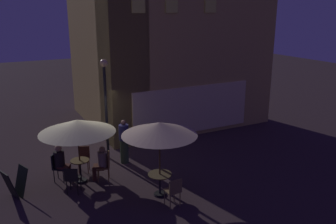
% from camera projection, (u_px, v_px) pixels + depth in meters
% --- Properties ---
extents(ground_plane, '(60.00, 60.00, 0.00)m').
position_uv_depth(ground_plane, '(97.00, 166.00, 13.15)').
color(ground_plane, '#322427').
extents(cafe_building, '(8.27, 6.95, 7.85)m').
position_uv_depth(cafe_building, '(151.00, 46.00, 16.44)').
color(cafe_building, tan).
rests_on(cafe_building, ground).
extents(street_lamp_near_corner, '(0.29, 0.29, 3.84)m').
position_uv_depth(street_lamp_near_corner, '(105.00, 94.00, 13.15)').
color(street_lamp_near_corner, black).
rests_on(street_lamp_near_corner, ground).
extents(menu_sandwich_board, '(0.80, 0.74, 0.91)m').
position_uv_depth(menu_sandwich_board, '(15.00, 183.00, 10.89)').
color(menu_sandwich_board, black).
rests_on(menu_sandwich_board, ground).
extents(cafe_table_0, '(0.61, 0.61, 0.77)m').
position_uv_depth(cafe_table_0, '(80.00, 167.00, 11.85)').
color(cafe_table_0, black).
rests_on(cafe_table_0, ground).
extents(cafe_table_1, '(0.74, 0.74, 0.71)m').
position_uv_depth(cafe_table_1, '(160.00, 180.00, 10.99)').
color(cafe_table_1, black).
rests_on(cafe_table_1, ground).
extents(patio_umbrella_0, '(2.45, 2.45, 2.17)m').
position_uv_depth(patio_umbrella_0, '(77.00, 126.00, 11.45)').
color(patio_umbrella_0, black).
rests_on(patio_umbrella_0, ground).
extents(patio_umbrella_1, '(2.27, 2.27, 2.37)m').
position_uv_depth(patio_umbrella_1, '(159.00, 129.00, 10.53)').
color(patio_umbrella_1, black).
rests_on(patio_umbrella_1, ground).
extents(cafe_chair_0, '(0.52, 0.52, 0.90)m').
position_uv_depth(cafe_chair_0, '(84.00, 156.00, 12.65)').
color(cafe_chair_0, '#593021').
rests_on(cafe_chair_0, ground).
extents(cafe_chair_1, '(0.55, 0.55, 0.97)m').
position_uv_depth(cafe_chair_1, '(57.00, 165.00, 11.90)').
color(cafe_chair_1, black).
rests_on(cafe_chair_1, ground).
extents(cafe_chair_2, '(0.58, 0.58, 0.90)m').
position_uv_depth(cafe_chair_2, '(72.00, 177.00, 11.04)').
color(cafe_chair_2, black).
rests_on(cafe_chair_2, ground).
extents(cafe_chair_3, '(0.55, 0.55, 0.99)m').
position_uv_depth(cafe_chair_3, '(106.00, 164.00, 11.92)').
color(cafe_chair_3, brown).
rests_on(cafe_chair_3, ground).
extents(cafe_chair_4, '(0.43, 0.43, 0.91)m').
position_uv_depth(cafe_chair_4, '(174.00, 190.00, 10.29)').
color(cafe_chair_4, brown).
rests_on(cafe_chair_4, ground).
extents(patron_seated_0, '(0.54, 0.50, 1.28)m').
position_uv_depth(patron_seated_0, '(61.00, 161.00, 11.85)').
color(patron_seated_0, '#47211E').
rests_on(patron_seated_0, ground).
extents(patron_seated_1, '(0.52, 0.43, 1.22)m').
position_uv_depth(patron_seated_1, '(101.00, 161.00, 11.88)').
color(patron_seated_1, '#45221A').
rests_on(patron_seated_1, ground).
extents(patron_standing_2, '(0.36, 0.36, 1.68)m').
position_uv_depth(patron_standing_2, '(124.00, 142.00, 13.23)').
color(patron_standing_2, '#35492B').
rests_on(patron_standing_2, ground).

